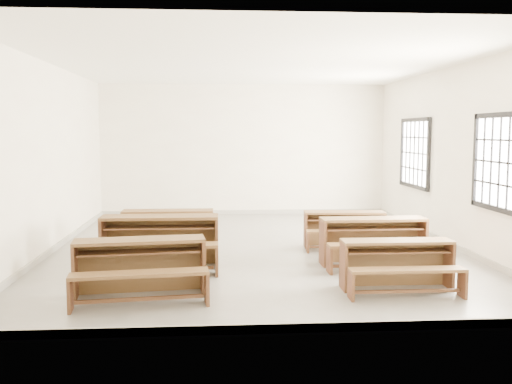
{
  "coord_description": "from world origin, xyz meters",
  "views": [
    {
      "loc": [
        -0.7,
        -9.84,
        2.05
      ],
      "look_at": [
        0.0,
        0.0,
        1.0
      ],
      "focal_mm": 40.0,
      "sensor_mm": 36.0,
      "label": 1
    }
  ],
  "objects": [
    {
      "name": "desk_set_0",
      "position": [
        -1.64,
        -2.84,
        0.42
      ],
      "size": [
        1.69,
        1.02,
        0.72
      ],
      "rotation": [
        0.0,
        0.0,
        0.12
      ],
      "color": "brown",
      "rests_on": "ground"
    },
    {
      "name": "desk_set_5",
      "position": [
        1.57,
        -0.02,
        0.37
      ],
      "size": [
        1.47,
        0.83,
        0.64
      ],
      "rotation": [
        0.0,
        0.0,
        -0.07
      ],
      "color": "brown",
      "rests_on": "ground"
    },
    {
      "name": "desk_set_1",
      "position": [
        -1.54,
        -1.33,
        0.46
      ],
      "size": [
        1.76,
        0.92,
        0.79
      ],
      "rotation": [
        0.0,
        0.0,
        -0.0
      ],
      "color": "brown",
      "rests_on": "ground"
    },
    {
      "name": "desk_set_4",
      "position": [
        1.72,
        -1.37,
        0.42
      ],
      "size": [
        1.63,
        0.86,
        0.73
      ],
      "rotation": [
        0.0,
        0.0,
        0.02
      ],
      "color": "brown",
      "rests_on": "ground"
    },
    {
      "name": "room",
      "position": [
        0.09,
        0.0,
        2.14
      ],
      "size": [
        8.5,
        8.5,
        3.2
      ],
      "color": "gray",
      "rests_on": "ground"
    },
    {
      "name": "desk_set_2",
      "position": [
        -1.53,
        -0.08,
        0.41
      ],
      "size": [
        1.56,
        0.82,
        0.7
      ],
      "rotation": [
        0.0,
        0.0,
        0.01
      ],
      "color": "brown",
      "rests_on": "ground"
    },
    {
      "name": "desk_set_3",
      "position": [
        1.65,
        -2.75,
        0.38
      ],
      "size": [
        1.44,
        0.75,
        0.65
      ],
      "rotation": [
        0.0,
        0.0,
        -0.01
      ],
      "color": "brown",
      "rests_on": "ground"
    }
  ]
}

